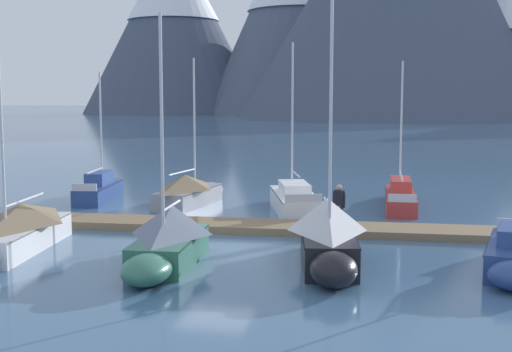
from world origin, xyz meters
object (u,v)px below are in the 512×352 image
at_px(sailboat_mid_dock_port, 190,190).
at_px(sailboat_mid_dock_starboard, 167,239).
at_px(sailboat_outer_slip, 328,236).
at_px(sailboat_nearest_berth, 102,188).
at_px(sailboat_far_berth, 293,199).
at_px(person_on_dock, 339,203).
at_px(sailboat_second_berth, 14,231).
at_px(sailboat_end_of_dock, 400,195).

distance_m(sailboat_mid_dock_port, sailboat_mid_dock_starboard, 12.53).
relative_size(sailboat_mid_dock_starboard, sailboat_outer_slip, 0.94).
bearing_deg(sailboat_nearest_berth, sailboat_far_berth, -7.06).
distance_m(sailboat_far_berth, person_on_dock, 5.83).
relative_size(sailboat_nearest_berth, sailboat_far_berth, 0.84).
bearing_deg(sailboat_mid_dock_port, sailboat_far_berth, -5.41).
relative_size(sailboat_nearest_berth, person_on_dock, 3.97).
height_order(sailboat_second_berth, person_on_dock, sailboat_second_berth).
bearing_deg(sailboat_far_berth, sailboat_nearest_berth, 172.94).
xyz_separation_m(sailboat_nearest_berth, sailboat_end_of_dock, (15.58, 1.26, -0.03)).
relative_size(sailboat_second_berth, sailboat_mid_dock_starboard, 1.00).
bearing_deg(sailboat_end_of_dock, sailboat_outer_slip, -97.87).
xyz_separation_m(sailboat_mid_dock_port, sailboat_mid_dock_starboard, (3.46, -12.04, 0.12)).
relative_size(sailboat_second_berth, sailboat_mid_dock_port, 1.08).
xyz_separation_m(sailboat_second_berth, sailboat_end_of_dock, (12.80, 13.56, -0.21)).
xyz_separation_m(sailboat_mid_dock_port, sailboat_far_berth, (5.40, -0.51, -0.17)).
height_order(sailboat_second_berth, sailboat_mid_dock_port, sailboat_second_berth).
bearing_deg(sailboat_nearest_berth, sailboat_mid_dock_starboard, -55.79).
relative_size(sailboat_mid_dock_port, sailboat_mid_dock_starboard, 0.92).
height_order(sailboat_second_berth, sailboat_mid_dock_starboard, sailboat_second_berth).
bearing_deg(sailboat_nearest_berth, sailboat_second_berth, -77.26).
distance_m(sailboat_nearest_berth, sailboat_end_of_dock, 15.63).
bearing_deg(sailboat_end_of_dock, sailboat_mid_dock_port, -168.62).
xyz_separation_m(sailboat_far_berth, sailboat_end_of_dock, (4.91, 2.59, -0.03)).
distance_m(sailboat_second_berth, sailboat_far_berth, 13.52).
distance_m(sailboat_nearest_berth, sailboat_mid_dock_starboard, 15.55).
bearing_deg(sailboat_outer_slip, sailboat_nearest_berth, 139.70).
bearing_deg(sailboat_outer_slip, sailboat_end_of_dock, 82.13).
height_order(sailboat_far_berth, sailboat_outer_slip, sailboat_outer_slip).
bearing_deg(sailboat_mid_dock_starboard, sailboat_second_berth, 174.66).
bearing_deg(sailboat_second_berth, sailboat_mid_dock_port, 77.75).
bearing_deg(sailboat_end_of_dock, sailboat_second_berth, -133.34).
bearing_deg(sailboat_mid_dock_port, sailboat_nearest_berth, 171.26).
relative_size(sailboat_outer_slip, person_on_dock, 5.00).
distance_m(sailboat_second_berth, sailboat_outer_slip, 11.03).
relative_size(sailboat_nearest_berth, sailboat_mid_dock_port, 0.91).
bearing_deg(sailboat_end_of_dock, person_on_dock, -105.35).
bearing_deg(sailboat_second_berth, sailboat_outer_slip, 3.15).
bearing_deg(sailboat_mid_dock_starboard, sailboat_nearest_berth, 124.21).
relative_size(sailboat_nearest_berth, sailboat_outer_slip, 0.80).
xyz_separation_m(sailboat_second_berth, sailboat_mid_dock_port, (2.49, 11.49, -0.01)).
xyz_separation_m(sailboat_nearest_berth, sailboat_outer_slip, (13.79, -11.69, 0.42)).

